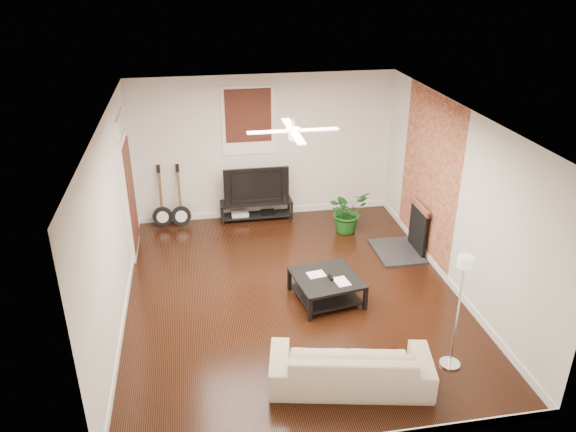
% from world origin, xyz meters
% --- Properties ---
extents(room, '(5.01, 6.01, 2.81)m').
position_xyz_m(room, '(0.00, 0.00, 1.40)').
color(room, black).
rests_on(room, ground).
extents(brick_accent, '(0.02, 2.20, 2.80)m').
position_xyz_m(brick_accent, '(2.49, 1.00, 1.40)').
color(brick_accent, '#994831').
rests_on(brick_accent, floor).
extents(fireplace, '(0.80, 1.10, 0.92)m').
position_xyz_m(fireplace, '(2.20, 1.00, 0.46)').
color(fireplace, black).
rests_on(fireplace, floor).
extents(window_back, '(1.00, 0.06, 1.30)m').
position_xyz_m(window_back, '(-0.30, 2.97, 1.95)').
color(window_back, '#33130E').
rests_on(window_back, wall_back).
extents(door_left, '(0.08, 1.00, 2.50)m').
position_xyz_m(door_left, '(-2.46, 1.90, 1.25)').
color(door_left, white).
rests_on(door_left, wall_left).
extents(tv_stand, '(1.40, 0.37, 0.39)m').
position_xyz_m(tv_stand, '(-0.21, 2.78, 0.20)').
color(tv_stand, black).
rests_on(tv_stand, floor).
extents(tv, '(1.25, 0.16, 0.72)m').
position_xyz_m(tv, '(-0.21, 2.80, 0.75)').
color(tv, black).
rests_on(tv, tv_stand).
extents(coffee_table, '(1.07, 1.07, 0.39)m').
position_xyz_m(coffee_table, '(0.48, -0.22, 0.19)').
color(coffee_table, black).
rests_on(coffee_table, floor).
extents(sofa, '(2.05, 1.13, 0.57)m').
position_xyz_m(sofa, '(0.33, -2.05, 0.28)').
color(sofa, tan).
rests_on(sofa, floor).
extents(floor_lamp, '(0.31, 0.31, 1.58)m').
position_xyz_m(floor_lamp, '(1.68, -1.95, 0.79)').
color(floor_lamp, white).
rests_on(floor_lamp, floor).
extents(potted_plant, '(0.92, 0.87, 0.82)m').
position_xyz_m(potted_plant, '(1.40, 1.97, 0.41)').
color(potted_plant, '#175117').
rests_on(potted_plant, floor).
extents(guitar_left, '(0.39, 0.29, 1.22)m').
position_xyz_m(guitar_left, '(-2.02, 2.75, 0.61)').
color(guitar_left, black).
rests_on(guitar_left, floor).
extents(guitar_right, '(0.39, 0.29, 1.22)m').
position_xyz_m(guitar_right, '(-1.67, 2.72, 0.61)').
color(guitar_right, black).
rests_on(guitar_right, floor).
extents(ceiling_fan, '(1.24, 1.24, 0.32)m').
position_xyz_m(ceiling_fan, '(0.00, 0.00, 2.60)').
color(ceiling_fan, white).
rests_on(ceiling_fan, ceiling).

